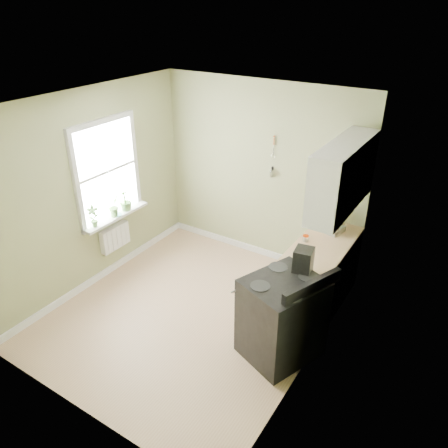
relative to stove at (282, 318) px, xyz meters
The scene contains 21 objects.
floor 1.38m from the stove, behind, with size 3.20×3.60×0.02m, color tan.
ceiling 2.55m from the stove, behind, with size 3.20×3.60×0.02m, color white.
wall_back 2.38m from the stove, 125.09° to the left, with size 3.20×0.02×2.70m, color #9A9F6C.
wall_left 3.01m from the stove, behind, with size 0.02×3.60×2.70m, color #9A9F6C.
wall_right 0.91m from the stove, ahead, with size 0.02×3.60×2.70m, color #9A9F6C.
base_cabinets 1.01m from the stove, 88.74° to the left, with size 0.60×1.60×0.87m, color silver.
countertop 1.08m from the stove, 89.30° to the left, with size 0.64×1.60×0.04m, color tan.
upper_cabinets 1.75m from the stove, 82.43° to the left, with size 0.35×1.40×0.80m, color silver.
window 3.06m from the stove, behind, with size 0.06×1.14×1.44m.
window_sill 2.83m from the stove, behind, with size 0.18×1.14×0.04m, color white.
radiator 2.83m from the stove, behind, with size 0.12×0.50×0.35m, color white.
wall_utensils 2.34m from the stove, 121.07° to the left, with size 0.02×0.14×0.58m.
stove is the anchor object (origin of this frame).
stand_mixer 1.60m from the stove, 89.08° to the left, with size 0.24×0.32×0.35m.
kettle 1.81m from the stove, 95.00° to the left, with size 0.20×0.12×0.20m.
coffee_maker 0.65m from the stove, 78.19° to the left, with size 0.23×0.24×0.34m.
red_tray 1.83m from the stove, 97.51° to the left, with size 0.32×0.32×0.02m, color #C43002.
jar 1.16m from the stove, 100.99° to the left, with size 0.07×0.07×0.08m.
plant_a 2.83m from the stove, behind, with size 0.16×0.11×0.31m, color #55833D.
plant_b 2.85m from the stove, behind, with size 0.17×0.14×0.31m, color #55833D.
plant_c 2.88m from the stove, 169.63° to the left, with size 0.17×0.17×0.31m, color #55833D.
Camera 1 is at (2.77, -3.57, 3.69)m, focal length 35.00 mm.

